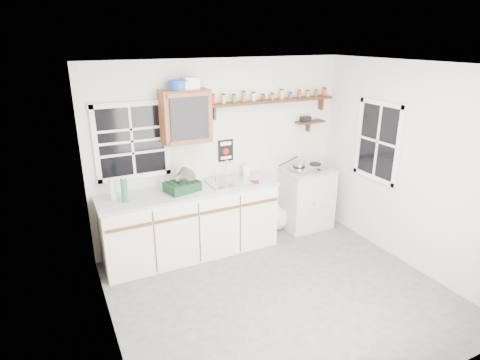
# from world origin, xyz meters

# --- Properties ---
(room) EXTENTS (3.64, 3.24, 2.54)m
(room) POSITION_xyz_m (0.00, 0.00, 1.25)
(room) COLOR #49494B
(room) RESTS_ON ground
(main_cabinet) EXTENTS (2.31, 0.63, 0.92)m
(main_cabinet) POSITION_xyz_m (-0.58, 1.30, 0.46)
(main_cabinet) COLOR beige
(main_cabinet) RESTS_ON floor
(right_cabinet) EXTENTS (0.73, 0.57, 0.91)m
(right_cabinet) POSITION_xyz_m (1.25, 1.32, 0.46)
(right_cabinet) COLOR beige
(right_cabinet) RESTS_ON floor
(sink) EXTENTS (0.52, 0.44, 0.29)m
(sink) POSITION_xyz_m (-0.05, 1.30, 0.93)
(sink) COLOR #B7B6BB
(sink) RESTS_ON main_cabinet
(upper_cabinet) EXTENTS (0.60, 0.32, 0.65)m
(upper_cabinet) POSITION_xyz_m (-0.55, 1.44, 1.82)
(upper_cabinet) COLOR #5B2B16
(upper_cabinet) RESTS_ON wall_back
(upper_cabinet_clutter) EXTENTS (0.36, 0.24, 0.14)m
(upper_cabinet_clutter) POSITION_xyz_m (-0.56, 1.44, 2.21)
(upper_cabinet_clutter) COLOR #1A3FAB
(upper_cabinet_clutter) RESTS_ON upper_cabinet
(spice_shelf) EXTENTS (1.91, 0.18, 0.35)m
(spice_shelf) POSITION_xyz_m (0.72, 1.51, 1.93)
(spice_shelf) COLOR black
(spice_shelf) RESTS_ON wall_back
(secondary_shelf) EXTENTS (0.45, 0.16, 0.24)m
(secondary_shelf) POSITION_xyz_m (1.36, 1.52, 1.58)
(secondary_shelf) COLOR black
(secondary_shelf) RESTS_ON wall_back
(warning_sign) EXTENTS (0.22, 0.02, 0.30)m
(warning_sign) POSITION_xyz_m (0.05, 1.59, 1.28)
(warning_sign) COLOR black
(warning_sign) RESTS_ON wall_back
(window_back) EXTENTS (0.93, 0.03, 0.98)m
(window_back) POSITION_xyz_m (-1.20, 1.59, 1.55)
(window_back) COLOR black
(window_back) RESTS_ON wall_back
(window_right) EXTENTS (0.03, 0.78, 1.08)m
(window_right) POSITION_xyz_m (1.79, 0.55, 1.45)
(window_right) COLOR black
(window_right) RESTS_ON wall_back
(water_bottles) EXTENTS (0.19, 0.19, 0.32)m
(water_bottles) POSITION_xyz_m (-1.46, 1.30, 1.06)
(water_bottles) COLOR silver
(water_bottles) RESTS_ON main_cabinet
(dish_rack) EXTENTS (0.46, 0.39, 0.30)m
(dish_rack) POSITION_xyz_m (-0.67, 1.28, 1.02)
(dish_rack) COLOR #103218
(dish_rack) RESTS_ON main_cabinet
(soap_bottle) EXTENTS (0.10, 0.11, 0.21)m
(soap_bottle) POSITION_xyz_m (0.30, 1.46, 1.02)
(soap_bottle) COLOR silver
(soap_bottle) RESTS_ON main_cabinet
(rag) EXTENTS (0.15, 0.14, 0.02)m
(rag) POSITION_xyz_m (0.26, 1.15, 0.93)
(rag) COLOR maroon
(rag) RESTS_ON main_cabinet
(hotplate) EXTENTS (0.60, 0.37, 0.08)m
(hotplate) POSITION_xyz_m (1.22, 1.31, 0.95)
(hotplate) COLOR #B7B6BB
(hotplate) RESTS_ON right_cabinet
(saucepan) EXTENTS (0.36, 0.19, 0.15)m
(saucepan) POSITION_xyz_m (1.07, 1.31, 1.03)
(saucepan) COLOR #B7B6BB
(saucepan) RESTS_ON hotplate
(trash_bag) EXTENTS (0.37, 0.34, 0.43)m
(trash_bag) POSITION_xyz_m (0.80, 1.40, 0.18)
(trash_bag) COLOR silver
(trash_bag) RESTS_ON floor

